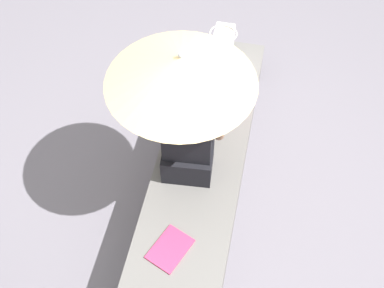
{
  "coord_description": "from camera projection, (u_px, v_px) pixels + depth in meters",
  "views": [
    {
      "loc": [
        -1.87,
        -0.36,
        3.41
      ],
      "look_at": [
        0.03,
        0.04,
        0.79
      ],
      "focal_mm": 47.03,
      "sensor_mm": 36.0,
      "label": 1
    }
  ],
  "objects": [
    {
      "name": "handbag_black",
      "position": [
        222.0,
        49.0,
        4.06
      ],
      "size": [
        0.3,
        0.22,
        0.34
      ],
      "color": "silver",
      "rests_on": "stone_bench"
    },
    {
      "name": "parasol",
      "position": [
        181.0,
        70.0,
        2.88
      ],
      "size": [
        0.92,
        0.92,
        1.04
      ],
      "color": "#B7B7BC",
      "rests_on": "stone_bench"
    },
    {
      "name": "ground_plane",
      "position": [
        196.0,
        209.0,
        3.87
      ],
      "size": [
        14.0,
        14.0,
        0.0
      ],
      "primitive_type": "plane",
      "color": "slate"
    },
    {
      "name": "stone_bench",
      "position": [
        196.0,
        194.0,
        3.69
      ],
      "size": [
        2.89,
        0.62,
        0.44
      ],
      "primitive_type": "cube",
      "color": "slate",
      "rests_on": "ground"
    },
    {
      "name": "magazine",
      "position": [
        170.0,
        249.0,
        3.19
      ],
      "size": [
        0.34,
        0.29,
        0.01
      ],
      "primitive_type": "cube",
      "rotation": [
        0.0,
        0.0,
        -0.4
      ],
      "color": "#D83866",
      "rests_on": "stone_bench"
    },
    {
      "name": "tote_bag_canvas",
      "position": [
        219.0,
        92.0,
        3.81
      ],
      "size": [
        0.2,
        0.17,
        0.3
      ],
      "color": "#B2333D",
      "rests_on": "stone_bench"
    },
    {
      "name": "person_seated",
      "position": [
        188.0,
        136.0,
        3.25
      ],
      "size": [
        0.31,
        0.48,
        0.9
      ],
      "color": "black",
      "rests_on": "stone_bench"
    }
  ]
}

